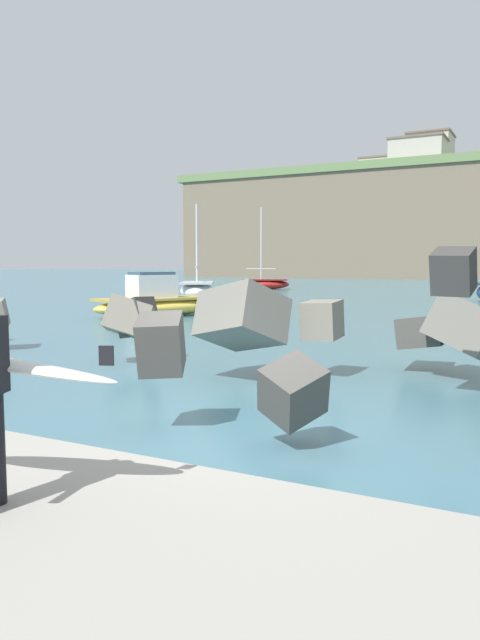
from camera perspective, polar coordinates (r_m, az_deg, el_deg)
The scene contains 9 objects.
ground_plane at distance 7.67m, azimuth -0.75°, elevation -10.83°, with size 400.00×400.00×0.00m, color #42707F.
breakwater_jetty at distance 10.01m, azimuth 4.79°, elevation -0.12°, with size 31.36×8.74×2.46m.
boat_near_centre at distance 51.27m, azimuth 2.37°, elevation 3.50°, with size 4.64×3.55×6.94m.
boat_far_left at distance 35.42m, azimuth -4.08°, elevation 2.83°, with size 4.02×5.10×5.60m.
boat_far_right at distance 24.95m, azimuth -7.65°, elevation 1.69°, with size 4.33×6.29×1.83m.
mooring_buoy_inner at distance 25.98m, azimuth 6.18°, elevation 1.07°, with size 0.44×0.44×0.44m.
station_building_west at distance 105.91m, azimuth 17.69°, elevation 14.88°, with size 6.92×7.48×6.21m.
station_building_east at distance 97.63m, azimuth 16.62°, elevation 15.09°, with size 8.15×6.53×4.01m.
station_building_annex at distance 116.65m, azimuth 13.32°, elevation 13.69°, with size 7.42×6.01×4.66m.
Camera 1 is at (3.50, -6.49, 2.14)m, focal length 33.56 mm.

